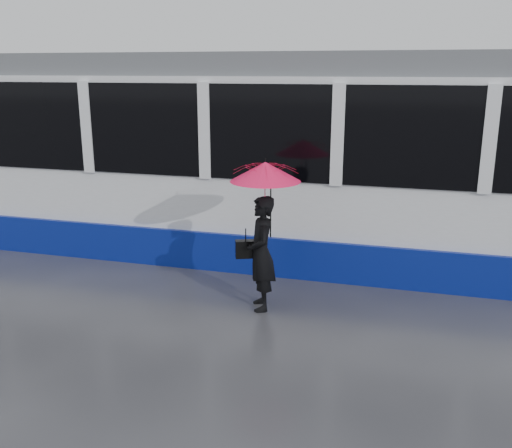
% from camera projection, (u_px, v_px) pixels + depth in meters
% --- Properties ---
extents(ground, '(90.00, 90.00, 0.00)m').
position_uv_depth(ground, '(248.00, 308.00, 7.67)').
color(ground, '#2E2E34').
rests_on(ground, ground).
extents(rails, '(34.00, 1.51, 0.02)m').
position_uv_depth(rails, '(289.00, 251.00, 9.99)').
color(rails, '#3F3D38').
rests_on(rails, ground).
extents(tram, '(26.00, 2.56, 3.35)m').
position_uv_depth(tram, '(378.00, 163.00, 9.17)').
color(tram, white).
rests_on(tram, ground).
extents(woman, '(0.56, 0.66, 1.53)m').
position_uv_depth(woman, '(261.00, 253.00, 7.47)').
color(woman, black).
rests_on(woman, ground).
extents(umbrella, '(1.18, 1.18, 1.04)m').
position_uv_depth(umbrella, '(265.00, 185.00, 7.22)').
color(umbrella, '#DF1268').
rests_on(umbrella, ground).
extents(handbag, '(0.30, 0.22, 0.42)m').
position_uv_depth(handbag, '(246.00, 249.00, 7.54)').
color(handbag, black).
rests_on(handbag, ground).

